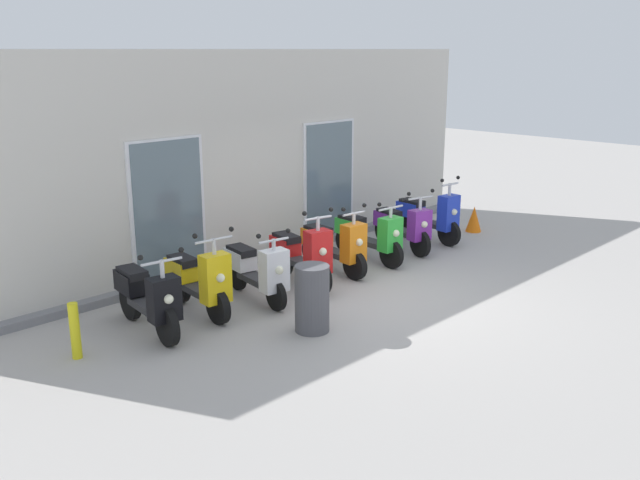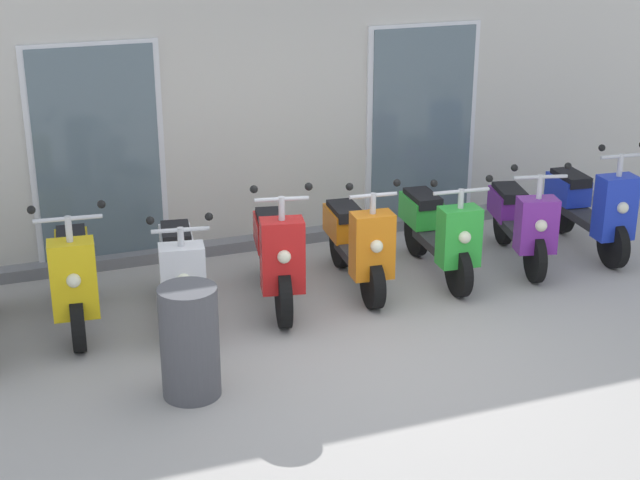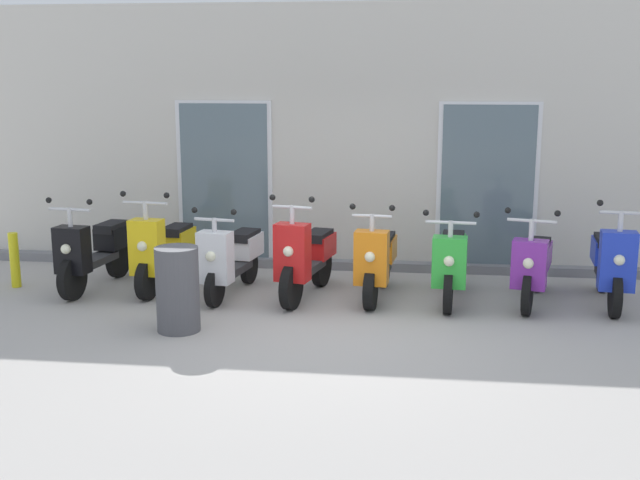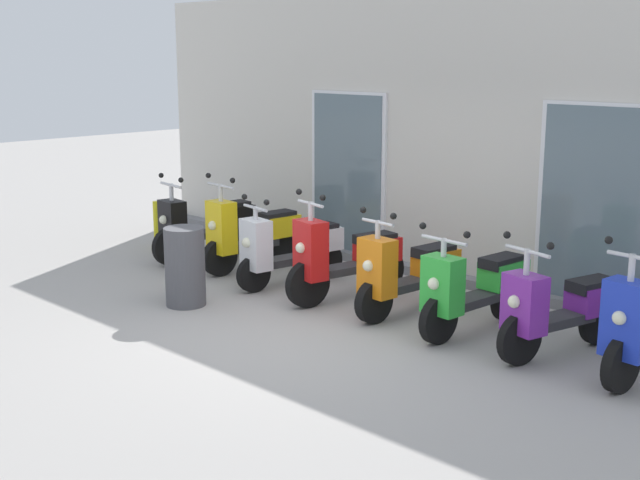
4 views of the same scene
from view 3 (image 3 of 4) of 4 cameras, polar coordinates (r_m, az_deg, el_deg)
ground_plane at (r=8.34m, az=0.84°, el=-6.58°), size 40.00×40.00×0.00m
storefront_facade at (r=10.84m, az=2.53°, el=7.12°), size 11.28×0.50×3.59m
scooter_black at (r=10.22m, az=-16.04°, el=-0.74°), size 0.61×1.65×1.23m
scooter_yellow at (r=9.98m, az=-11.31°, el=-0.79°), size 0.62×1.55×1.30m
scooter_white at (r=9.58m, az=-6.45°, el=-1.22°), size 0.62×1.53×1.16m
scooter_red at (r=9.41m, az=-1.02°, el=-1.29°), size 0.66×1.61×1.32m
scooter_orange at (r=9.42m, az=4.18°, el=-1.49°), size 0.52×1.53×1.22m
scooter_green at (r=9.41m, az=9.50°, el=-1.56°), size 0.62×1.60×1.17m
scooter_purple at (r=9.53m, az=15.26°, el=-1.76°), size 0.73×1.54×1.21m
scooter_blue at (r=9.72m, az=20.37°, el=-1.60°), size 0.53×1.59×1.31m
trash_bin at (r=8.34m, az=-10.30°, el=-3.54°), size 0.45×0.45×0.90m
curb_bollard at (r=10.64m, az=-21.30°, el=-1.36°), size 0.12×0.12×0.70m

